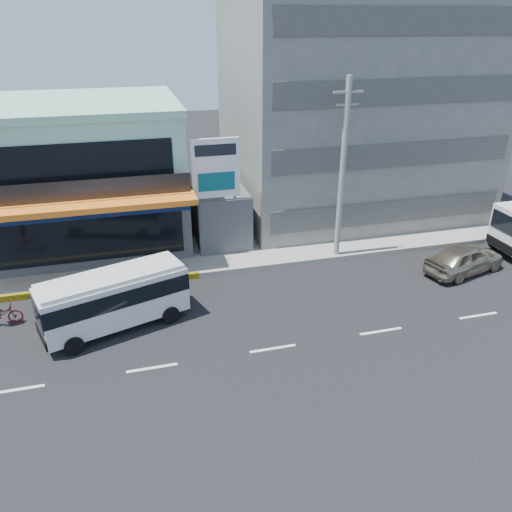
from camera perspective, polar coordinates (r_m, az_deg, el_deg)
The scene contains 10 objects.
ground at distance 21.28m, azimuth 1.93°, elevation -10.53°, with size 120.00×120.00×0.00m, color black.
sidewalk at distance 30.46m, azimuth 5.84°, elevation 1.44°, with size 70.00×5.00×0.30m, color gray.
shop_building at distance 31.68m, azimuth -19.79°, elevation 8.43°, with size 12.40×11.70×8.00m.
concrete_building at distance 35.30m, azimuth 11.08°, elevation 16.10°, with size 16.00×12.00×14.00m, color gray.
gap_structure at distance 30.83m, azimuth -4.44°, elevation 5.02°, with size 3.00×6.00×3.50m, color #404044.
satellite_dish at distance 29.30m, azimuth -4.19°, elevation 7.70°, with size 1.50×1.50×0.15m, color slate.
billboard at distance 27.12m, azimuth -4.59°, elevation 9.20°, with size 2.60×0.18×6.90m.
utility_pole_near at distance 27.30m, azimuth 9.84°, elevation 9.50°, with size 1.60×0.30×10.00m.
minibus at distance 22.66m, azimuth -15.95°, elevation -4.44°, with size 6.63×3.90×2.64m.
sedan at distance 29.15m, azimuth 22.72°, elevation -0.27°, with size 1.91×4.74×1.61m, color tan.
Camera 1 is at (-5.10, -16.43, 12.54)m, focal length 35.00 mm.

